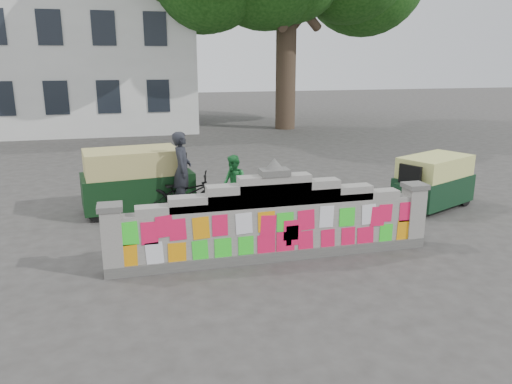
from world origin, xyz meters
TOP-DOWN VIEW (x-y plane):
  - ground at (0.00, 0.00)m, footprint 100.00×100.00m
  - parapet_wall at (-0.00, -0.01)m, footprint 6.48×0.44m
  - building at (-7.00, 21.98)m, footprint 16.00×10.00m
  - cyclist_bike at (-1.39, 3.22)m, footprint 2.20×1.14m
  - cyclist_rider at (-1.39, 3.22)m, footprint 0.58×0.76m
  - pedestrian at (-0.12, 3.19)m, footprint 0.68×0.80m
  - rickshaw_left at (-2.50, 3.93)m, footprint 2.97×1.64m
  - rickshaw_right at (4.99, 2.28)m, footprint 2.54×1.92m

SIDE VIEW (x-z plane):
  - ground at x=0.00m, z-range 0.00..0.00m
  - cyclist_bike at x=-1.39m, z-range 0.00..1.10m
  - rickshaw_right at x=4.99m, z-range 0.03..1.40m
  - pedestrian at x=-0.12m, z-range 0.00..1.48m
  - parapet_wall at x=0.00m, z-range -0.26..1.75m
  - rickshaw_left at x=-2.50m, z-range 0.03..1.64m
  - cyclist_rider at x=-1.39m, z-range 0.00..1.86m
  - building at x=-7.00m, z-range -0.44..8.46m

